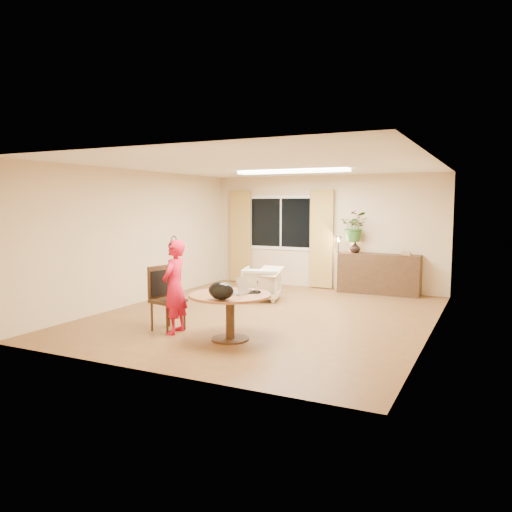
{
  "coord_description": "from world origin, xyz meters",
  "views": [
    {
      "loc": [
        3.61,
        -7.78,
        1.95
      ],
      "look_at": [
        -0.09,
        -0.2,
        1.07
      ],
      "focal_mm": 35.0,
      "sensor_mm": 36.0,
      "label": 1
    }
  ],
  "objects_px": {
    "dining_table": "(230,304)",
    "sideboard": "(379,274)",
    "dining_chair": "(168,299)",
    "child": "(175,287)",
    "armchair": "(262,284)"
  },
  "relations": [
    {
      "from": "armchair",
      "to": "dining_table",
      "type": "bearing_deg",
      "value": 90.62
    },
    {
      "from": "dining_chair",
      "to": "sideboard",
      "type": "xyz_separation_m",
      "value": [
        2.23,
        4.59,
        -0.06
      ]
    },
    {
      "from": "dining_chair",
      "to": "child",
      "type": "distance_m",
      "value": 0.29
    },
    {
      "from": "dining_chair",
      "to": "child",
      "type": "relative_size",
      "value": 0.7
    },
    {
      "from": "dining_table",
      "to": "dining_chair",
      "type": "xyz_separation_m",
      "value": [
        -1.12,
        0.05,
        -0.03
      ]
    },
    {
      "from": "dining_table",
      "to": "armchair",
      "type": "height_order",
      "value": "armchair"
    },
    {
      "from": "dining_table",
      "to": "child",
      "type": "height_order",
      "value": "child"
    },
    {
      "from": "child",
      "to": "sideboard",
      "type": "bearing_deg",
      "value": 149.19
    },
    {
      "from": "dining_chair",
      "to": "child",
      "type": "height_order",
      "value": "child"
    },
    {
      "from": "dining_table",
      "to": "dining_chair",
      "type": "bearing_deg",
      "value": 177.59
    },
    {
      "from": "dining_chair",
      "to": "sideboard",
      "type": "height_order",
      "value": "dining_chair"
    },
    {
      "from": "dining_table",
      "to": "sideboard",
      "type": "height_order",
      "value": "sideboard"
    },
    {
      "from": "dining_table",
      "to": "sideboard",
      "type": "bearing_deg",
      "value": 76.52
    },
    {
      "from": "child",
      "to": "sideboard",
      "type": "relative_size",
      "value": 0.81
    },
    {
      "from": "child",
      "to": "armchair",
      "type": "height_order",
      "value": "child"
    }
  ]
}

